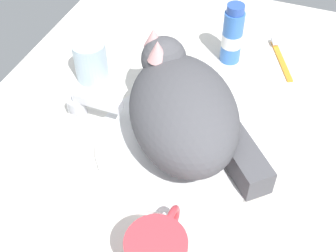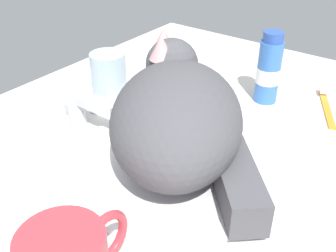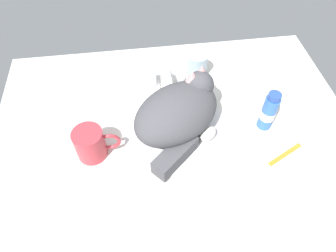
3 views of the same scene
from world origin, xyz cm
name	(u,v)px [view 3 (image 3 of 3)]	position (x,y,z in cm)	size (l,w,h in cm)	color
ground_plane	(176,134)	(0.00, 0.00, -1.50)	(110.00, 82.50, 3.00)	silver
sink_basin	(176,130)	(0.00, 0.00, 0.52)	(31.64, 31.64, 1.04)	white
faucet	(167,79)	(0.00, 19.83, 2.81)	(12.64, 11.26, 6.25)	silver
cat	(179,113)	(0.72, 0.10, 8.22)	(32.27, 32.27, 16.25)	#4C4C51
coffee_mug	(91,144)	(-24.41, -4.85, 4.74)	(12.72, 8.36, 9.48)	#C63842
rinse_cup	(197,65)	(11.00, 23.80, 4.31)	(6.72, 6.72, 8.61)	silver
soap_dish	(146,83)	(-7.19, 21.31, 0.60)	(9.00, 6.40, 1.20)	white
soap_bar	(145,79)	(-7.19, 21.31, 2.59)	(7.20, 4.87, 2.78)	white
toothpaste_bottle	(269,112)	(27.06, -1.54, 6.31)	(4.38, 4.38, 13.54)	#3870C6
toothbrush	(290,151)	(31.26, -12.02, 0.53)	(13.27, 7.29, 1.60)	orange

